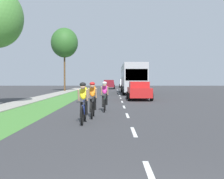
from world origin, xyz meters
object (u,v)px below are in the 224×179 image
object	(u,v)px
cyclist_distant	(105,96)
bus_silver	(133,77)
cyclist_trailing	(93,99)
sedan_red	(139,91)
cyclist_lead	(84,102)
suv_white	(124,83)
pickup_maroon	(109,84)
street_tree_far	(64,43)

from	to	relation	value
cyclist_distant	bus_silver	size ratio (longest dim) A/B	0.15
cyclist_trailing	sedan_red	world-z (taller)	cyclist_trailing
cyclist_lead	cyclist_distant	size ratio (longest dim) A/B	1.00
sedan_red	suv_white	bearing A→B (deg)	89.75
bus_silver	cyclist_lead	bearing A→B (deg)	-98.15
cyclist_lead	pickup_maroon	size ratio (longest dim) A/B	0.34
cyclist_trailing	cyclist_distant	bearing A→B (deg)	80.03
bus_silver	suv_white	xyz separation A→B (m)	(-0.04, 28.17, -1.03)
cyclist_lead	bus_silver	world-z (taller)	bus_silver
cyclist_trailing	sedan_red	bearing A→B (deg)	75.20
cyclist_lead	street_tree_far	xyz separation A→B (m)	(-5.95, 31.43, 6.20)
cyclist_distant	suv_white	distance (m)	48.34
bus_silver	pickup_maroon	bearing A→B (deg)	99.81
cyclist_distant	sedan_red	bearing A→B (deg)	73.85
cyclist_trailing	street_tree_far	world-z (taller)	street_tree_far
cyclist_trailing	pickup_maroon	distance (m)	41.12
suv_white	street_tree_far	world-z (taller)	street_tree_far
cyclist_lead	cyclist_distant	distance (m)	4.36
cyclist_trailing	bus_silver	world-z (taller)	bus_silver
suv_white	street_tree_far	bearing A→B (deg)	-113.99
cyclist_lead	street_tree_far	bearing A→B (deg)	100.73
bus_silver	street_tree_far	size ratio (longest dim) A/B	1.26
cyclist_distant	street_tree_far	size ratio (longest dim) A/B	0.19
cyclist_trailing	sedan_red	xyz separation A→B (m)	(3.05, 11.54, -0.04)
cyclist_lead	suv_white	size ratio (longest dim) A/B	0.37
cyclist_lead	bus_silver	bearing A→B (deg)	81.85
cyclist_lead	pickup_maroon	world-z (taller)	pickup_maroon
bus_silver	sedan_red	bearing A→B (deg)	-91.13
cyclist_trailing	suv_white	size ratio (longest dim) A/B	0.37
cyclist_distant	sedan_red	world-z (taller)	cyclist_distant
cyclist_distant	suv_white	size ratio (longest dim) A/B	0.37
pickup_maroon	sedan_red	bearing A→B (deg)	-84.27
cyclist_lead	pickup_maroon	xyz separation A→B (m)	(0.31, 42.85, 0.02)
cyclist_lead	sedan_red	bearing A→B (deg)	76.13
suv_white	street_tree_far	xyz separation A→B (m)	(-9.41, -21.14, 6.06)
cyclist_distant	bus_silver	distance (m)	20.32
cyclist_lead	street_tree_far	distance (m)	32.59
cyclist_lead	sedan_red	size ratio (longest dim) A/B	0.40
sedan_red	bus_silver	bearing A→B (deg)	88.87
cyclist_trailing	bus_silver	bearing A→B (deg)	81.80
street_tree_far	cyclist_trailing	bearing A→B (deg)	-78.24
cyclist_lead	sedan_red	distance (m)	13.67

